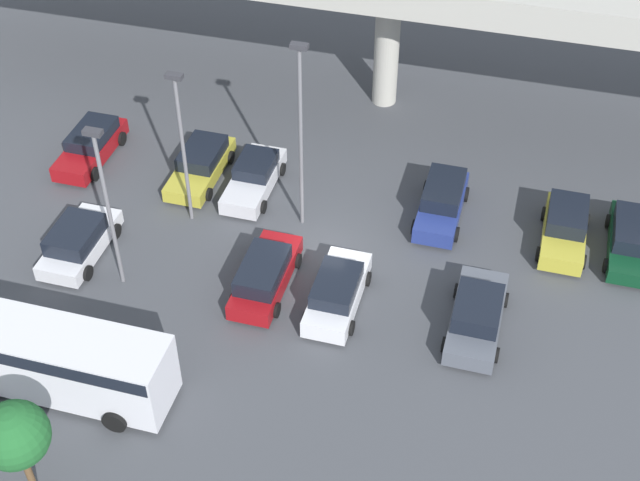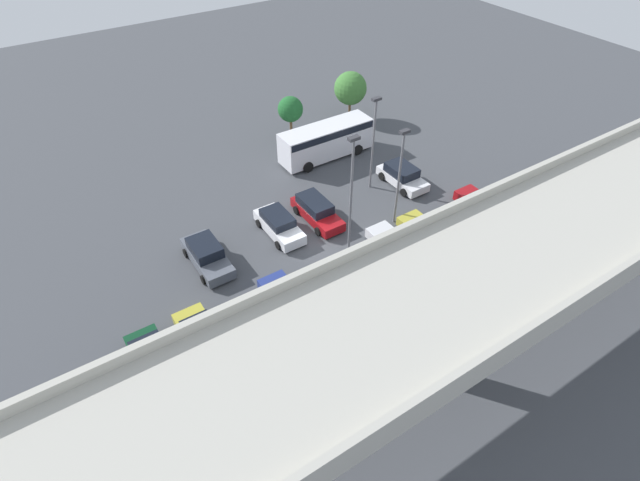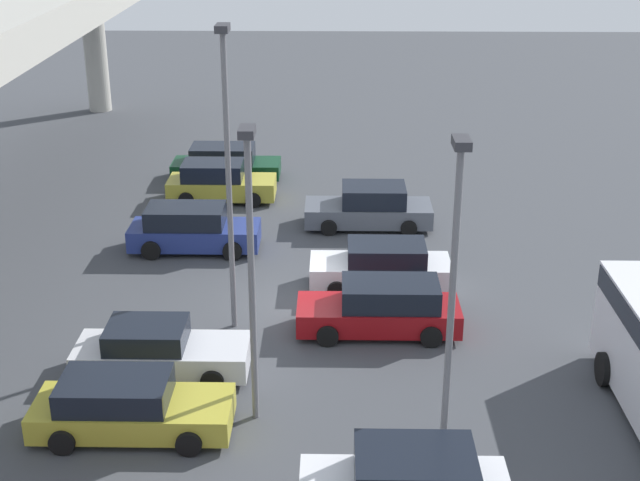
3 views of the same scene
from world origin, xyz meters
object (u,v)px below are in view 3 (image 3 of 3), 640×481
Objects in this scene: parked_car_4 at (382,308)px; parked_car_8 at (219,182)px; parked_car_6 at (192,229)px; parked_car_9 at (225,163)px; lamp_post_near_aisle at (251,255)px; parked_car_2 at (128,407)px; lamp_post_mid_lot at (228,161)px; parked_car_3 at (159,351)px; lamp_post_by_overpass at (453,276)px; parked_car_5 at (382,267)px; parked_car_7 at (370,208)px.

parked_car_4 is 1.08× the size of parked_car_8.
parked_car_8 is (5.35, -0.31, -0.03)m from parked_car_6.
lamp_post_near_aisle reaches higher than parked_car_9.
parked_car_8 is at bearing 89.50° from parked_car_2.
parked_car_8 is 12.12m from lamp_post_mid_lot.
parked_car_8 reaches higher than parked_car_3.
parked_car_9 reaches higher than parked_car_3.
lamp_post_by_overpass is (-11.86, -7.64, 3.64)m from parked_car_6.
parked_car_4 is at bearing 87.56° from parked_car_5.
parked_car_6 is 14.57m from lamp_post_by_overpass.
lamp_post_by_overpass is (-1.24, -4.48, 0.07)m from lamp_post_near_aisle.
parked_car_9 is (14.20, 6.25, -0.04)m from parked_car_4.
parked_car_2 is 8.38m from lamp_post_by_overpass.
lamp_post_mid_lot is (-2.77, 4.50, 4.39)m from parked_car_5.
lamp_post_by_overpass reaches higher than parked_car_3.
lamp_post_near_aisle reaches higher than parked_car_4.
parked_car_4 is 15.52m from parked_car_9.
parked_car_8 is (13.93, 0.10, 0.09)m from parked_car_3.
parked_car_6 reaches higher than parked_car_9.
parked_car_4 is 6.68m from lamp_post_near_aisle.
parked_car_2 is 1.08× the size of parked_car_8.
parked_car_5 is 6.87m from lamp_post_mid_lot.
parked_car_5 is at bearing -92.44° from parked_car_4.
parked_car_2 is 11.29m from parked_car_6.
parked_car_4 reaches higher than parked_car_5.
lamp_post_mid_lot is at bearing -3.61° from parked_car_4.
parked_car_8 is (2.90, 6.10, 0.02)m from parked_car_7.
parked_car_5 is at bearing 52.00° from parked_car_2.
lamp_post_near_aisle is at bearing -81.13° from parked_car_9.
parked_car_7 is (5.49, 0.20, 0.02)m from parked_car_5.
lamp_post_by_overpass is at bearing -57.23° from parked_car_6.
lamp_post_mid_lot reaches higher than parked_car_7.
parked_car_7 reaches higher than parked_car_3.
parked_car_2 is 0.63× the size of lamp_post_by_overpass.
parked_car_2 is 7.31m from lamp_post_mid_lot.
lamp_post_mid_lot is (-8.26, 4.30, 4.37)m from parked_car_7.
parked_car_4 is 6.94m from lamp_post_by_overpass.
parked_car_3 is at bearing -89.60° from parked_car_8.
parked_car_3 is at bearing 84.90° from parked_car_2.
lamp_post_near_aisle is 4.65m from lamp_post_by_overpass.
parked_car_4 is 12.99m from parked_car_8.
parked_car_2 is at bearing 102.51° from lamp_post_near_aisle.
parked_car_2 is at bearing -89.16° from parked_car_6.
parked_car_6 is 7.55m from lamp_post_mid_lot.
parked_car_4 is 0.99× the size of parked_car_7.
parked_car_7 is at bearing -42.57° from parked_car_9.
lamp_post_mid_lot is (4.81, 1.05, 0.76)m from lamp_post_near_aisle.
parked_car_4 is at bearing -61.66° from parked_car_8.
lamp_post_near_aisle is (0.66, -2.99, 3.67)m from parked_car_2.
parked_car_3 is 8.78m from lamp_post_by_overpass.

